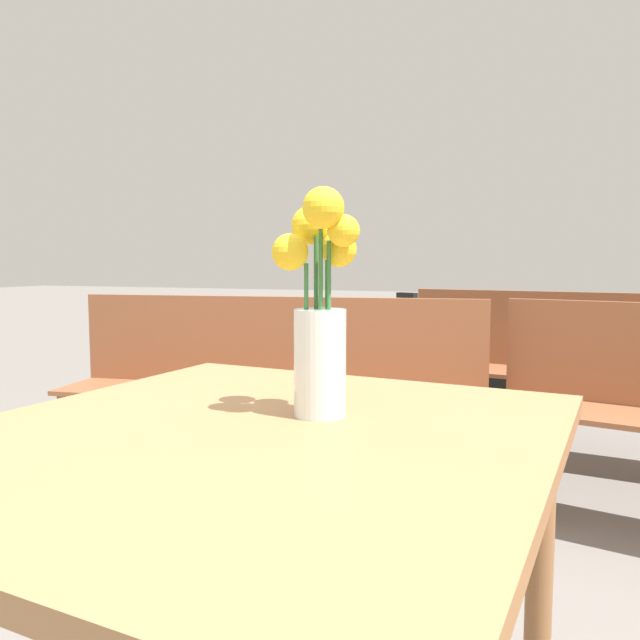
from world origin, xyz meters
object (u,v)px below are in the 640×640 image
bench_near (271,384)px  bicycle (425,349)px  table_front (251,494)px  flower_vase (320,319)px  bench_far (564,369)px

bench_near → bicycle: 2.22m
table_front → flower_vase: size_ratio=2.83×
flower_vase → bench_near: (-0.79, 1.50, -0.44)m
bench_near → bench_far: same height
flower_vase → bench_far: flower_vase is taller
bench_far → bicycle: size_ratio=1.08×
flower_vase → bench_far: 2.50m
table_front → bench_near: 1.78m
bench_near → bench_far: size_ratio=1.15×
bench_near → bench_far: (1.21, 0.93, -0.01)m
bench_near → bicycle: bench_near is taller
table_front → bench_near: (-0.72, 1.61, -0.18)m
table_front → bench_far: bench_far is taller
table_front → bench_far: 2.59m
flower_vase → table_front: bearing=-120.1°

